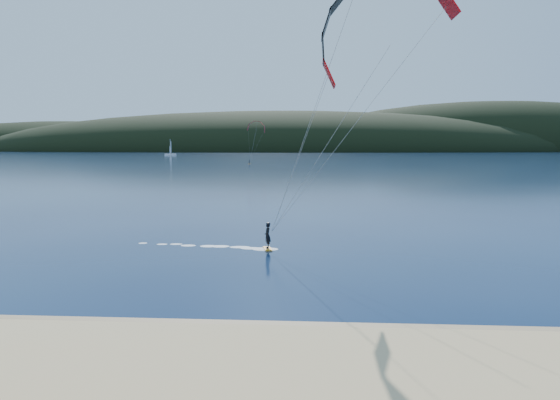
# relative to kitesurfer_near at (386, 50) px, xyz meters

# --- Properties ---
(ground) EXTENTS (1800.00, 1800.00, 0.00)m
(ground) POSITION_rel_kitesurfer_near_xyz_m (-8.53, -19.40, -14.00)
(ground) COLOR #071838
(ground) RESTS_ON ground
(wet_sand) EXTENTS (220.00, 2.50, 0.10)m
(wet_sand) POSITION_rel_kitesurfer_near_xyz_m (-8.53, -14.90, -13.95)
(wet_sand) COLOR #997F59
(wet_sand) RESTS_ON ground
(headland) EXTENTS (1200.00, 310.00, 140.00)m
(headland) POSITION_rel_kitesurfer_near_xyz_m (-7.90, 725.89, -14.00)
(headland) COLOR black
(headland) RESTS_ON ground
(kitesurfer_near) EXTENTS (24.15, 6.13, 18.75)m
(kitesurfer_near) POSITION_rel_kitesurfer_near_xyz_m (0.00, 0.00, 0.00)
(kitesurfer_near) COLOR orange
(kitesurfer_near) RESTS_ON ground
(kitesurfer_far) EXTENTS (7.97, 5.01, 16.54)m
(kitesurfer_far) POSITION_rel_kitesurfer_near_xyz_m (-29.31, 185.49, 0.07)
(kitesurfer_far) COLOR orange
(kitesurfer_far) RESTS_ON ground
(sailboat) EXTENTS (9.19, 5.90, 13.04)m
(sailboat) POSITION_rel_kitesurfer_near_xyz_m (-119.90, 382.06, -13.04)
(sailboat) COLOR white
(sailboat) RESTS_ON ground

